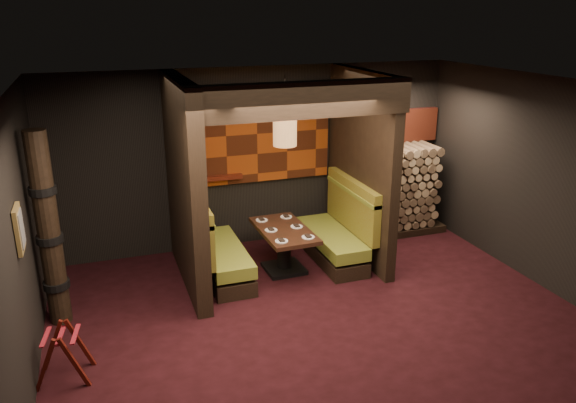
{
  "coord_description": "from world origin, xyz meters",
  "views": [
    {
      "loc": [
        -2.42,
        -5.59,
        3.66
      ],
      "look_at": [
        0.0,
        1.3,
        1.15
      ],
      "focal_mm": 35.0,
      "sensor_mm": 36.0,
      "label": 1
    }
  ],
  "objects_px": {
    "dining_table": "(284,243)",
    "firewood_stack": "(394,190)",
    "booth_bench_left": "(216,251)",
    "totem_column": "(49,232)",
    "pendant_lamp": "(285,129)",
    "luggage_rack": "(63,352)",
    "booth_bench_right": "(338,234)"
  },
  "relations": [
    {
      "from": "pendant_lamp",
      "to": "luggage_rack",
      "type": "xyz_separation_m",
      "value": [
        -2.99,
        -1.6,
        -1.82
      ]
    },
    {
      "from": "booth_bench_right",
      "to": "totem_column",
      "type": "bearing_deg",
      "value": -172.14
    },
    {
      "from": "booth_bench_left",
      "to": "firewood_stack",
      "type": "height_order",
      "value": "firewood_stack"
    },
    {
      "from": "dining_table",
      "to": "pendant_lamp",
      "type": "relative_size",
      "value": 1.33
    },
    {
      "from": "firewood_stack",
      "to": "totem_column",
      "type": "bearing_deg",
      "value": -166.81
    },
    {
      "from": "booth_bench_right",
      "to": "firewood_stack",
      "type": "height_order",
      "value": "firewood_stack"
    },
    {
      "from": "luggage_rack",
      "to": "firewood_stack",
      "type": "xyz_separation_m",
      "value": [
        5.25,
        2.48,
        0.44
      ]
    },
    {
      "from": "totem_column",
      "to": "firewood_stack",
      "type": "bearing_deg",
      "value": 13.19
    },
    {
      "from": "dining_table",
      "to": "pendant_lamp",
      "type": "xyz_separation_m",
      "value": [
        0.0,
        -0.05,
        1.69
      ]
    },
    {
      "from": "pendant_lamp",
      "to": "firewood_stack",
      "type": "distance_m",
      "value": 2.79
    },
    {
      "from": "dining_table",
      "to": "firewood_stack",
      "type": "bearing_deg",
      "value": 20.05
    },
    {
      "from": "luggage_rack",
      "to": "firewood_stack",
      "type": "relative_size",
      "value": 0.36
    },
    {
      "from": "luggage_rack",
      "to": "firewood_stack",
      "type": "height_order",
      "value": "firewood_stack"
    },
    {
      "from": "booth_bench_right",
      "to": "luggage_rack",
      "type": "distance_m",
      "value": 4.29
    },
    {
      "from": "booth_bench_right",
      "to": "dining_table",
      "type": "bearing_deg",
      "value": -172.03
    },
    {
      "from": "pendant_lamp",
      "to": "firewood_stack",
      "type": "bearing_deg",
      "value": 21.16
    },
    {
      "from": "booth_bench_right",
      "to": "luggage_rack",
      "type": "relative_size",
      "value": 2.56
    },
    {
      "from": "booth_bench_left",
      "to": "firewood_stack",
      "type": "xyz_separation_m",
      "value": [
        3.25,
        0.7,
        0.35
      ]
    },
    {
      "from": "pendant_lamp",
      "to": "luggage_rack",
      "type": "distance_m",
      "value": 3.85
    },
    {
      "from": "dining_table",
      "to": "firewood_stack",
      "type": "xyz_separation_m",
      "value": [
        2.27,
        0.83,
        0.32
      ]
    },
    {
      "from": "dining_table",
      "to": "luggage_rack",
      "type": "distance_m",
      "value": 3.42
    },
    {
      "from": "luggage_rack",
      "to": "firewood_stack",
      "type": "bearing_deg",
      "value": 25.29
    },
    {
      "from": "booth_bench_left",
      "to": "totem_column",
      "type": "xyz_separation_m",
      "value": [
        -2.09,
        -0.55,
        0.79
      ]
    },
    {
      "from": "totem_column",
      "to": "firewood_stack",
      "type": "relative_size",
      "value": 1.39
    },
    {
      "from": "booth_bench_left",
      "to": "firewood_stack",
      "type": "distance_m",
      "value": 3.34
    },
    {
      "from": "booth_bench_right",
      "to": "firewood_stack",
      "type": "relative_size",
      "value": 0.92
    },
    {
      "from": "firewood_stack",
      "to": "luggage_rack",
      "type": "bearing_deg",
      "value": -154.71
    },
    {
      "from": "booth_bench_right",
      "to": "totem_column",
      "type": "relative_size",
      "value": 0.67
    },
    {
      "from": "booth_bench_left",
      "to": "dining_table",
      "type": "relative_size",
      "value": 1.26
    },
    {
      "from": "dining_table",
      "to": "totem_column",
      "type": "bearing_deg",
      "value": -172.17
    },
    {
      "from": "luggage_rack",
      "to": "totem_column",
      "type": "relative_size",
      "value": 0.26
    },
    {
      "from": "luggage_rack",
      "to": "booth_bench_left",
      "type": "bearing_deg",
      "value": 41.59
    }
  ]
}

